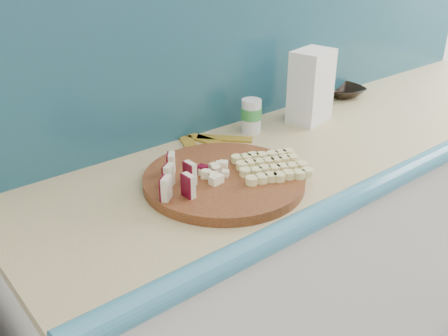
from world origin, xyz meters
TOP-DOWN VIEW (x-y plane):
  - kitchen_counter at (0.10, 1.50)m, footprint 2.20×0.63m
  - backsplash at (0.10, 1.79)m, footprint 2.20×0.02m
  - cutting_board at (-0.44, 1.46)m, footprint 0.55×0.55m
  - apple_wedges at (-0.57, 1.48)m, footprint 0.12×0.16m
  - apple_chunks at (-0.46, 1.47)m, footprint 0.07×0.07m
  - banana_slices at (-0.32, 1.41)m, footprint 0.22×0.21m
  - brown_bowl at (0.38, 1.73)m, footprint 0.18×0.18m
  - flour_bag at (0.07, 1.63)m, footprint 0.16×0.13m
  - canister at (-0.15, 1.68)m, footprint 0.07×0.07m
  - banana_peel at (-0.31, 1.70)m, footprint 0.24×0.20m

SIDE VIEW (x-z plane):
  - kitchen_counter at x=0.10m, z-range 0.00..0.91m
  - banana_peel at x=-0.31m, z-range 0.91..0.92m
  - cutting_board at x=-0.44m, z-range 0.91..0.94m
  - brown_bowl at x=0.38m, z-range 0.91..0.95m
  - banana_slices at x=-0.32m, z-range 0.94..0.95m
  - apple_chunks at x=-0.46m, z-range 0.94..0.96m
  - apple_wedges at x=-0.57m, z-range 0.94..0.99m
  - canister at x=-0.15m, z-range 0.91..1.02m
  - flour_bag at x=0.07m, z-range 0.91..1.15m
  - backsplash at x=0.10m, z-range 0.91..1.41m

